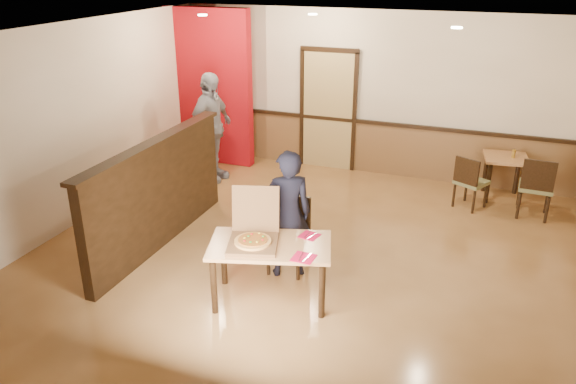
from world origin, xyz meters
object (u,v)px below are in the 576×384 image
(side_chair_right, at_px, (536,185))
(pizza_box, at_px, (253,237))
(condiment, at_px, (514,154))
(side_chair_left, at_px, (470,180))
(diner, at_px, (288,214))
(main_table, at_px, (270,253))
(passerby, at_px, (211,128))
(diner_chair, at_px, (290,231))
(side_table, at_px, (505,167))

(side_chair_right, xyz_separation_m, pizza_box, (-2.98, -3.41, 0.26))
(condiment, bearing_deg, pizza_box, -123.21)
(side_chair_left, relative_size, diner, 0.53)
(side_chair_left, bearing_deg, side_chair_right, -153.65)
(side_chair_right, distance_m, pizza_box, 4.53)
(main_table, xyz_separation_m, diner, (-0.02, 0.60, 0.19))
(diner, distance_m, passerby, 3.38)
(main_table, xyz_separation_m, pizza_box, (-0.18, -0.04, 0.18))
(diner_chair, bearing_deg, pizza_box, -100.78)
(side_chair_right, height_order, diner, diner)
(side_table, relative_size, passerby, 0.39)
(side_chair_left, relative_size, pizza_box, 1.11)
(diner, xyz_separation_m, passerby, (-2.32, 2.46, 0.14))
(side_chair_left, bearing_deg, condiment, -106.98)
(diner_chair, distance_m, passerby, 3.29)
(side_chair_right, height_order, passerby, passerby)
(passerby, bearing_deg, side_chair_right, -79.37)
(main_table, distance_m, side_chair_left, 3.87)
(main_table, height_order, side_table, main_table)
(diner_chair, distance_m, side_chair_left, 3.26)
(main_table, height_order, diner, diner)
(side_chair_left, xyz_separation_m, side_chair_right, (0.93, -0.01, 0.06))
(pizza_box, bearing_deg, main_table, -2.99)
(side_chair_left, bearing_deg, diner_chair, 81.06)
(diner, bearing_deg, pizza_box, 46.15)
(side_chair_left, distance_m, side_table, 0.77)
(passerby, relative_size, condiment, 13.97)
(main_table, relative_size, diner_chair, 1.61)
(diner_chair, distance_m, condiment, 4.09)
(passerby, bearing_deg, pizza_box, -137.86)
(side_chair_left, height_order, passerby, passerby)
(passerby, bearing_deg, diner, -129.44)
(main_table, xyz_separation_m, side_chair_left, (1.88, 3.38, -0.14))
(diner_chair, xyz_separation_m, condiment, (2.50, 3.22, 0.26))
(diner_chair, relative_size, side_chair_right, 0.98)
(side_chair_right, relative_size, pizza_box, 1.26)
(pizza_box, relative_size, condiment, 5.63)
(side_chair_right, xyz_separation_m, passerby, (-5.14, -0.30, 0.41))
(side_table, xyz_separation_m, diner, (-2.38, -3.38, 0.27))
(side_chair_right, bearing_deg, side_chair_left, 1.17)
(diner, bearing_deg, passerby, -77.42)
(diner, bearing_deg, condiment, -156.99)
(side_chair_left, distance_m, passerby, 4.25)
(main_table, distance_m, diner_chair, 0.76)
(condiment, bearing_deg, diner_chair, -127.83)
(main_table, xyz_separation_m, passerby, (-2.34, 3.07, 0.33))
(pizza_box, distance_m, condiment, 4.80)
(diner, distance_m, condiment, 4.18)
(diner_chair, relative_size, pizza_box, 1.23)
(pizza_box, height_order, condiment, pizza_box)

